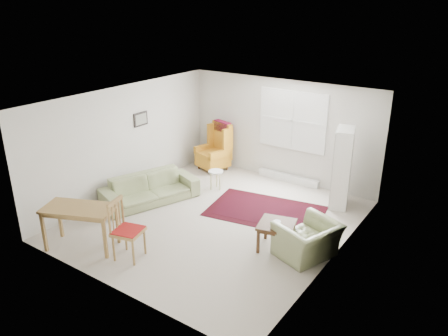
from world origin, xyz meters
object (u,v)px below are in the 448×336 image
Objects in this scene: sofa at (150,184)px; coffee_table at (276,236)px; desk_chair at (128,230)px; armchair at (307,237)px; desk at (81,227)px; cabinet at (342,168)px; stool at (216,180)px; wingback_chair at (213,147)px.

sofa is 3.25m from coffee_table.
sofa is at bearing 19.87° from desk_chair.
coffee_table is at bearing -61.69° from armchair.
cabinet is at bearing 53.44° from desk.
coffee_table is at bearing 33.78° from desk.
stool is (-3.01, 1.46, -0.16)m from armchair.
desk_chair reaches higher than desk.
armchair is at bearing -69.15° from desk_chair.
cabinet is at bearing -152.77° from armchair.
armchair is at bearing 30.25° from desk.
armchair reaches higher than stool.
cabinet is 1.60× the size of desk_chair.
cabinet is at bearing -37.22° from sofa.
armchair is 3.35m from stool.
wingback_chair is (-3.82, 2.46, 0.24)m from armchair.
wingback_chair is at bearing 20.74° from sofa.
stool is 0.43× the size of desk_chair.
desk is at bearing -39.37° from armchair.
cabinet is (0.29, 2.38, 0.61)m from coffee_table.
coffee_table is at bearing -32.23° from stool.
desk_chair is at bearing -34.19° from armchair.
desk is (-3.22, -4.34, -0.47)m from cabinet.
wingback_chair is at bearing 161.82° from cabinet.
wingback_chair reaches higher than armchair.
sofa is 1.22× the size of cabinet.
wingback_chair is at bearing 94.17° from desk.
armchair is (3.81, -0.07, -0.04)m from sofa.
cabinet reaches higher than wingback_chair.
cabinet reaches higher than coffee_table.
armchair is 1.59× the size of coffee_table.
desk_chair is at bearing -81.58° from stool.
sofa is 2.40m from wingback_chair.
cabinet reaches higher than armchair.
armchair is at bearing 7.93° from coffee_table.
coffee_table reaches higher than stool.
armchair is 0.79× the size of desk.
desk_chair reaches higher than coffee_table.
desk_chair is at bearing -56.66° from wingback_chair.
sofa is at bearing 98.54° from desk.
armchair is 0.79× the size of wingback_chair.
stool is (0.80, 1.40, -0.19)m from sofa.
sofa is 3.38× the size of coffee_table.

